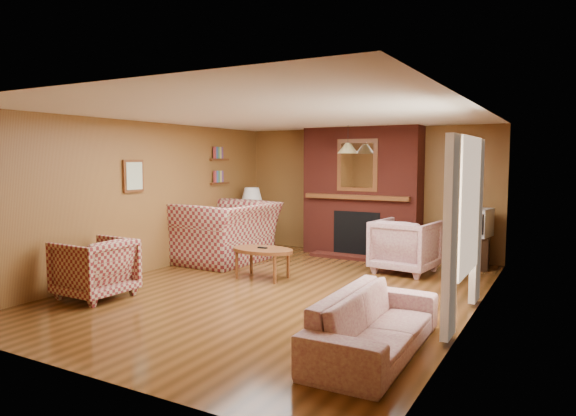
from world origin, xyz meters
The scene contains 20 objects.
floor centered at (0.00, 0.00, 0.00)m, with size 6.50×6.50×0.00m, color #42260E.
ceiling centered at (0.00, 0.00, 2.40)m, with size 6.50×6.50×0.00m, color white.
wall_back centered at (0.00, 3.25, 1.20)m, with size 6.50×6.50×0.00m, color brown.
wall_front centered at (0.00, -3.25, 1.20)m, with size 6.50×6.50×0.00m, color brown.
wall_left centered at (-2.50, 0.00, 1.20)m, with size 6.50×6.50×0.00m, color brown.
wall_right centered at (2.50, 0.00, 1.20)m, with size 6.50×6.50×0.00m, color brown.
fireplace centered at (0.00, 2.98, 1.18)m, with size 2.20×0.82×2.40m.
window_right centered at (2.45, -0.20, 1.13)m, with size 0.10×1.85×2.00m.
bookshelf centered at (-2.44, 1.90, 1.67)m, with size 0.09×0.55×0.71m.
botanical_print centered at (-2.47, -0.30, 1.55)m, with size 0.05×0.40×0.50m.
pendant_light centered at (0.00, 2.30, 2.00)m, with size 0.36×0.36×0.48m.
plaid_loveseat centered at (-1.85, 1.24, 0.53)m, with size 1.62×1.42×1.05m, color maroon.
plaid_armchair centered at (-1.95, -1.52, 0.39)m, with size 0.83×0.86×0.78m, color maroon.
floral_sofa centered at (1.90, -1.57, 0.28)m, with size 1.93×0.75×0.56m, color #BEAB93.
floral_armchair centered at (1.15, 1.96, 0.43)m, with size 0.91×0.94×0.85m, color #BEAB93.
coffee_table centered at (-0.61, 0.47, 0.41)m, with size 1.00×0.62×0.48m.
side_table centered at (-2.10, 2.45, 0.27)m, with size 0.41×0.41×0.55m, color brown.
table_lamp centered at (-2.10, 2.45, 0.94)m, with size 0.43×0.43×0.70m.
tv_stand centered at (2.05, 2.80, 0.27)m, with size 0.50×0.45×0.54m, color black.
crt_tv centered at (2.05, 2.79, 0.77)m, with size 0.57×0.57×0.46m.
Camera 1 is at (3.47, -6.03, 1.80)m, focal length 32.00 mm.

